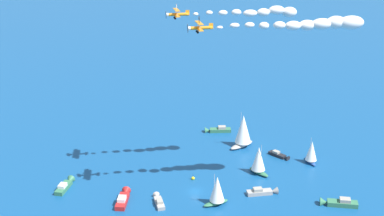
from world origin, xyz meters
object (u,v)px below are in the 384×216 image
at_px(motorboat_inshore, 123,198).
at_px(sailboat_offshore, 311,152).
at_px(motorboat_outer_ring_d, 280,155).
at_px(sailboat_trailing, 243,131).
at_px(biplane_wingman, 177,14).
at_px(wingwalker_wingman, 176,6).
at_px(motorboat_outer_ring_e, 264,192).
at_px(biplane_lead, 199,27).
at_px(wingwalker_lead, 199,19).
at_px(sailboat_near_centre, 259,160).
at_px(sailboat_mid_cluster, 217,190).
at_px(motorboat_far_port, 217,130).
at_px(motorboat_outer_ring_a, 159,201).
at_px(marker_buoy, 193,178).
at_px(motorboat_outer_ring_c, 337,203).
at_px(motorboat_ahead, 65,185).

height_order(motorboat_inshore, sailboat_offshore, sailboat_offshore).
xyz_separation_m(motorboat_inshore, motorboat_outer_ring_d, (-35.80, -46.40, -0.24)).
xyz_separation_m(sailboat_trailing, motorboat_outer_ring_d, (-14.48, 3.20, -5.57)).
bearing_deg(biplane_wingman, wingwalker_wingman, -54.34).
relative_size(motorboat_outer_ring_e, biplane_lead, 1.34).
relative_size(sailboat_offshore, wingwalker_lead, 5.06).
height_order(sailboat_near_centre, biplane_lead, biplane_lead).
bearing_deg(sailboat_mid_cluster, motorboat_far_port, -69.90).
bearing_deg(wingwalker_wingman, motorboat_outer_ring_a, 91.28).
xyz_separation_m(sailboat_mid_cluster, marker_buoy, (12.25, -11.45, -4.31)).
bearing_deg(motorboat_outer_ring_e, biplane_wingman, 4.00).
bearing_deg(marker_buoy, motorboat_outer_ring_c, -178.12).
bearing_deg(sailboat_offshore, motorboat_outer_ring_a, 49.83).
distance_m(motorboat_outer_ring_a, motorboat_outer_ring_c, 52.50).
height_order(sailboat_near_centre, sailboat_offshore, sailboat_near_centre).
distance_m(motorboat_inshore, motorboat_outer_ring_a, 10.64).
distance_m(sailboat_offshore, motorboat_outer_ring_c, 27.66).
xyz_separation_m(motorboat_outer_ring_c, wingwalker_lead, (37.85, 15.17, 54.54)).
bearing_deg(sailboat_mid_cluster, motorboat_inshore, 18.24).
xyz_separation_m(marker_buoy, biplane_lead, (-7.35, 13.82, 52.82)).
bearing_deg(wingwalker_lead, wingwalker_wingman, -45.12).
relative_size(biplane_lead, wingwalker_lead, 3.93).
distance_m(sailboat_mid_cluster, marker_buoy, 17.31).
bearing_deg(biplane_lead, sailboat_offshore, -122.26).
bearing_deg(sailboat_near_centre, wingwalker_lead, 67.21).
relative_size(motorboat_outer_ring_c, motorboat_outer_ring_e, 1.20).
relative_size(motorboat_far_port, biplane_lead, 1.44).
bearing_deg(sailboat_mid_cluster, sailboat_trailing, -82.89).
xyz_separation_m(motorboat_inshore, sailboat_offshore, (-46.55, -45.98, 3.24)).
xyz_separation_m(motorboat_inshore, motorboat_outer_ring_a, (-10.22, -2.95, -0.19)).
distance_m(biplane_lead, biplane_wingman, 16.38).
bearing_deg(motorboat_inshore, marker_buoy, -125.11).
bearing_deg(sailboat_near_centre, wingwalker_wingman, 32.15).
bearing_deg(marker_buoy, sailboat_offshore, -141.43).
height_order(marker_buoy, wingwalker_lead, wingwalker_lead).
height_order(motorboat_ahead, motorboat_outer_ring_a, motorboat_ahead).
xyz_separation_m(motorboat_outer_ring_a, motorboat_outer_ring_e, (-27.31, -16.93, 0.08)).
distance_m(motorboat_ahead, wingwalker_wingman, 65.20).
bearing_deg(sailboat_near_centre, motorboat_outer_ring_c, 158.88).
bearing_deg(sailboat_offshore, wingwalker_wingman, 37.28).
distance_m(motorboat_far_port, sailboat_mid_cluster, 52.99).
bearing_deg(sailboat_near_centre, motorboat_outer_ring_e, 113.51).
xyz_separation_m(biplane_lead, biplane_wingman, (11.56, -11.61, 0.27)).
bearing_deg(motorboat_inshore, sailboat_mid_cluster, -161.76).
xyz_separation_m(motorboat_outer_ring_a, motorboat_outer_ring_c, (-49.06, -18.70, 0.19)).
xyz_separation_m(motorboat_far_port, motorboat_ahead, (28.78, 58.14, 0.00)).
bearing_deg(sailboat_trailing, wingwalker_lead, 90.15).
bearing_deg(motorboat_far_port, sailboat_offshore, 162.12).
height_order(motorboat_outer_ring_c, wingwalker_wingman, wingwalker_wingman).
bearing_deg(wingwalker_lead, motorboat_inshore, 16.78).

